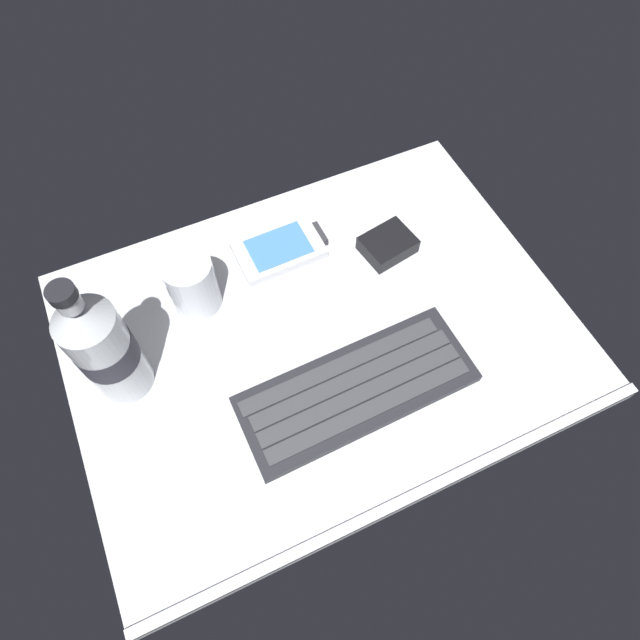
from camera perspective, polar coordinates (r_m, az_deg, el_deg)
The scene contains 6 objects.
ground_plane at distance 72.38cm, azimuth 0.08°, elevation -1.69°, with size 64.00×48.00×2.80cm.
keyboard at distance 67.45cm, azimuth 3.83°, elevation -7.14°, with size 29.26×11.69×1.70cm.
handheld_device at distance 78.09cm, azimuth -4.15°, elevation 7.39°, with size 12.93×7.87×1.50cm.
juice_cup at distance 72.45cm, azimuth -13.10°, elevation 3.50°, with size 6.40×6.40×8.50cm.
water_bottle at distance 65.03cm, azimuth -21.63°, elevation -2.66°, with size 6.73×6.73×20.80cm.
charger_block at distance 78.31cm, azimuth 7.05°, elevation 7.78°, with size 7.00×5.60×2.40cm, color black.
Camera 1 is at (-14.06, -30.76, 63.11)cm, focal length 30.76 mm.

